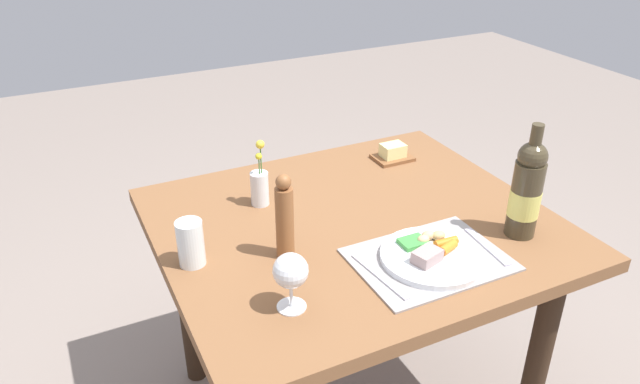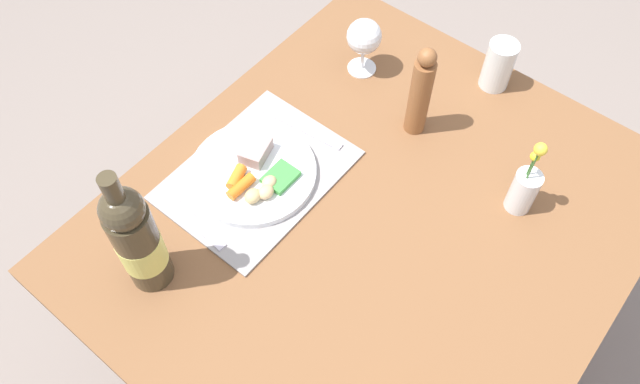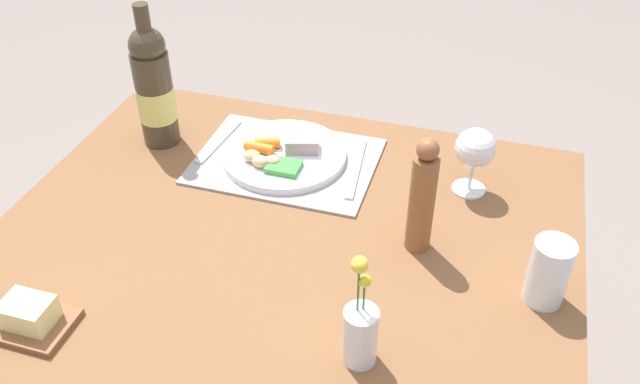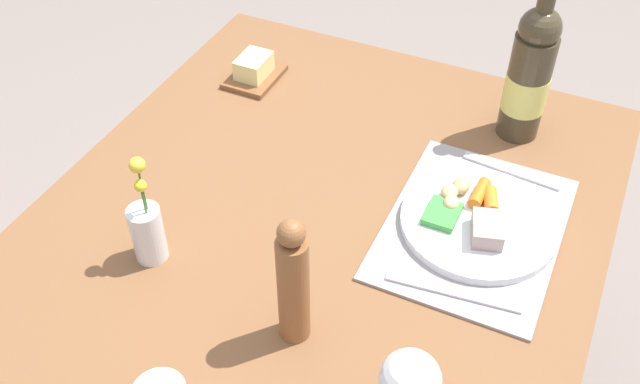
% 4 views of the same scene
% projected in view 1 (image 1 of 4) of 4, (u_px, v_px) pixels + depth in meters
% --- Properties ---
extents(dining_table, '(1.11, 0.97, 0.74)m').
position_uv_depth(dining_table, '(354.00, 252.00, 1.79)').
color(dining_table, brown).
rests_on(dining_table, ground_plane).
extents(placemat, '(0.39, 0.29, 0.01)m').
position_uv_depth(placemat, '(429.00, 259.00, 1.56)').
color(placemat, gray).
rests_on(placemat, dining_table).
extents(dinner_plate, '(0.27, 0.27, 0.05)m').
position_uv_depth(dinner_plate, '(432.00, 254.00, 1.56)').
color(dinner_plate, white).
rests_on(dinner_plate, placemat).
extents(fork, '(0.04, 0.22, 0.00)m').
position_uv_depth(fork, '(380.00, 276.00, 1.49)').
color(fork, silver).
rests_on(fork, placemat).
extents(knife, '(0.04, 0.19, 0.00)m').
position_uv_depth(knife, '(487.00, 246.00, 1.61)').
color(knife, silver).
rests_on(knife, placemat).
extents(wine_bottle, '(0.08, 0.08, 0.33)m').
position_uv_depth(wine_bottle, '(527.00, 190.00, 1.62)').
color(wine_bottle, '#3F3623').
rests_on(wine_bottle, dining_table).
extents(butter_dish, '(0.13, 0.10, 0.06)m').
position_uv_depth(butter_dish, '(393.00, 153.00, 2.10)').
color(butter_dish, brown).
rests_on(butter_dish, dining_table).
extents(wine_glass, '(0.08, 0.08, 0.15)m').
position_uv_depth(wine_glass, '(291.00, 272.00, 1.35)').
color(wine_glass, white).
rests_on(wine_glass, dining_table).
extents(pepper_mill, '(0.05, 0.05, 0.24)m').
position_uv_depth(pepper_mill, '(285.00, 218.00, 1.53)').
color(pepper_mill, brown).
rests_on(pepper_mill, dining_table).
extents(water_tumbler, '(0.07, 0.07, 0.12)m').
position_uv_depth(water_tumbler, '(191.00, 245.00, 1.53)').
color(water_tumbler, silver).
rests_on(water_tumbler, dining_table).
extents(flower_vase, '(0.05, 0.05, 0.21)m').
position_uv_depth(flower_vase, '(260.00, 186.00, 1.80)').
color(flower_vase, silver).
rests_on(flower_vase, dining_table).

